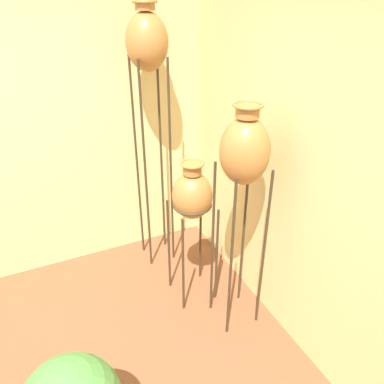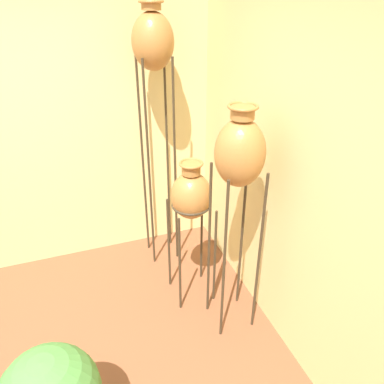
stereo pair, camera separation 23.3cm
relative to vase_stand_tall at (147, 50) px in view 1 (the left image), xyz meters
name	(u,v)px [view 1 (the left image)]	position (x,y,z in m)	size (l,w,h in m)	color
wall_right	(345,189)	(0.58, -1.54, -0.56)	(0.06, 7.65, 2.70)	beige
vase_stand_tall	(147,50)	(0.00, 0.00, 0.00)	(0.32, 0.32, 2.25)	#382D1E
vase_stand_medium	(244,155)	(0.27, -0.99, -0.52)	(0.32, 0.32, 1.72)	#382D1E
vase_stand_short	(192,197)	(0.08, -0.62, -0.97)	(0.31, 0.31, 1.23)	#382D1E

